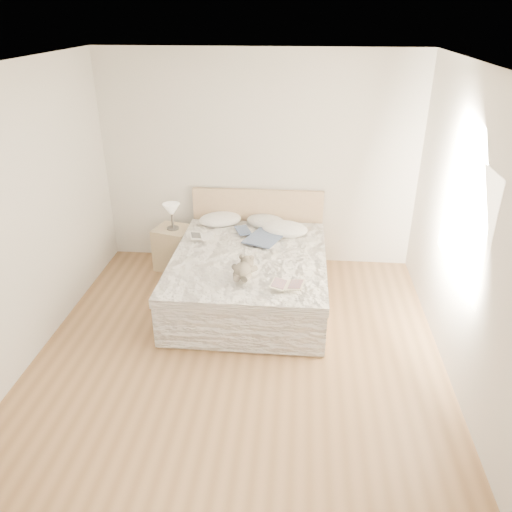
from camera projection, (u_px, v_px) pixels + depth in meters
The scene contains 17 objects.
floor at pixel (238, 360), 4.89m from camera, with size 4.00×4.50×0.00m, color brown.
ceiling at pixel (232, 68), 3.69m from camera, with size 4.00×4.50×0.00m, color white.
wall_back at pixel (258, 162), 6.29m from camera, with size 4.00×0.02×2.70m, color silver.
wall_front at pixel (172, 433), 2.29m from camera, with size 4.00×0.02×2.70m, color silver.
wall_left at pixel (13, 226), 4.45m from camera, with size 0.02×4.50×2.70m, color silver.
wall_right at pixel (475, 243), 4.13m from camera, with size 0.02×4.50×2.70m, color silver.
window at pixel (465, 218), 4.35m from camera, with size 0.02×1.30×1.10m, color white.
bed at pixel (250, 274), 5.82m from camera, with size 1.72×2.14×1.00m.
nightstand at pixel (175, 248), 6.51m from camera, with size 0.45×0.40×0.56m, color tan.
table_lamp at pixel (172, 211), 6.26m from camera, with size 0.28×0.28×0.34m.
pillow_left at pixel (220, 219), 6.45m from camera, with size 0.55×0.39×0.17m, color white.
pillow_middle at pixel (266, 222), 6.38m from camera, with size 0.53×0.37×0.16m, color silver.
pillow_right at pixel (285, 229), 6.17m from camera, with size 0.57×0.40×0.17m, color white.
blouse at pixel (265, 237), 5.98m from camera, with size 0.58×0.61×0.02m, color #344363, non-canonical shape.
photo_book at pixel (202, 237), 5.98m from camera, with size 0.30×0.20×0.02m, color white.
childrens_book at pixel (287, 285), 4.94m from camera, with size 0.33×0.23×0.02m, color beige.
teddy_bear at pixel (243, 276), 5.07m from camera, with size 0.23×0.33×0.18m, color #61594C, non-canonical shape.
Camera 1 is at (0.54, -3.89, 3.10)m, focal length 35.00 mm.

